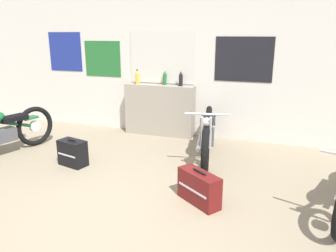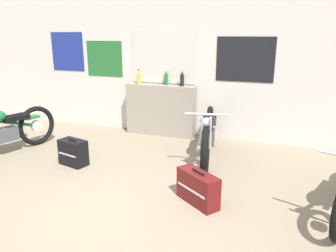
{
  "view_description": "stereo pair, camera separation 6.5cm",
  "coord_description": "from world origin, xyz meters",
  "px_view_note": "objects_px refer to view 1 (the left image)",
  "views": [
    {
      "loc": [
        1.82,
        -2.86,
        2.01
      ],
      "look_at": [
        0.31,
        1.5,
        0.7
      ],
      "focal_mm": 35.0,
      "sensor_mm": 36.0,
      "label": 1
    },
    {
      "loc": [
        1.88,
        -2.83,
        2.01
      ],
      "look_at": [
        0.31,
        1.5,
        0.7
      ],
      "focal_mm": 35.0,
      "sensor_mm": 36.0,
      "label": 2
    }
  ],
  "objects_px": {
    "bottle_center": "(181,79)",
    "bottle_leftmost": "(137,78)",
    "bottle_left_center": "(165,78)",
    "motorcycle_black": "(207,133)",
    "hard_case_black": "(73,153)",
    "hard_case_darkred": "(199,188)"
  },
  "relations": [
    {
      "from": "bottle_left_center",
      "to": "bottle_leftmost",
      "type": "bearing_deg",
      "value": -170.23
    },
    {
      "from": "bottle_center",
      "to": "motorcycle_black",
      "type": "distance_m",
      "value": 1.44
    },
    {
      "from": "bottle_left_center",
      "to": "hard_case_black",
      "type": "relative_size",
      "value": 0.62
    },
    {
      "from": "bottle_left_center",
      "to": "hard_case_black",
      "type": "distance_m",
      "value": 2.39
    },
    {
      "from": "bottle_left_center",
      "to": "hard_case_darkred",
      "type": "height_order",
      "value": "bottle_left_center"
    },
    {
      "from": "bottle_left_center",
      "to": "bottle_center",
      "type": "distance_m",
      "value": 0.35
    },
    {
      "from": "bottle_leftmost",
      "to": "hard_case_black",
      "type": "height_order",
      "value": "bottle_leftmost"
    },
    {
      "from": "hard_case_black",
      "to": "motorcycle_black",
      "type": "bearing_deg",
      "value": 27.89
    },
    {
      "from": "bottle_center",
      "to": "hard_case_darkred",
      "type": "distance_m",
      "value": 2.87
    },
    {
      "from": "motorcycle_black",
      "to": "hard_case_black",
      "type": "relative_size",
      "value": 4.37
    },
    {
      "from": "bottle_left_center",
      "to": "hard_case_black",
      "type": "height_order",
      "value": "bottle_left_center"
    },
    {
      "from": "bottle_leftmost",
      "to": "hard_case_black",
      "type": "distance_m",
      "value": 2.18
    },
    {
      "from": "bottle_leftmost",
      "to": "motorcycle_black",
      "type": "relative_size",
      "value": 0.14
    },
    {
      "from": "bottle_leftmost",
      "to": "bottle_center",
      "type": "height_order",
      "value": "bottle_center"
    },
    {
      "from": "bottle_leftmost",
      "to": "hard_case_black",
      "type": "relative_size",
      "value": 0.6
    },
    {
      "from": "bottle_center",
      "to": "bottle_leftmost",
      "type": "bearing_deg",
      "value": -177.05
    },
    {
      "from": "bottle_leftmost",
      "to": "hard_case_darkred",
      "type": "height_order",
      "value": "bottle_leftmost"
    },
    {
      "from": "motorcycle_black",
      "to": "hard_case_black",
      "type": "bearing_deg",
      "value": -152.11
    },
    {
      "from": "hard_case_darkred",
      "to": "hard_case_black",
      "type": "bearing_deg",
      "value": 166.48
    },
    {
      "from": "bottle_center",
      "to": "hard_case_darkred",
      "type": "relative_size",
      "value": 0.51
    },
    {
      "from": "motorcycle_black",
      "to": "hard_case_darkred",
      "type": "xyz_separation_m",
      "value": [
        0.25,
        -1.53,
        -0.23
      ]
    },
    {
      "from": "bottle_leftmost",
      "to": "hard_case_darkred",
      "type": "bearing_deg",
      "value": -52.32
    }
  ]
}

